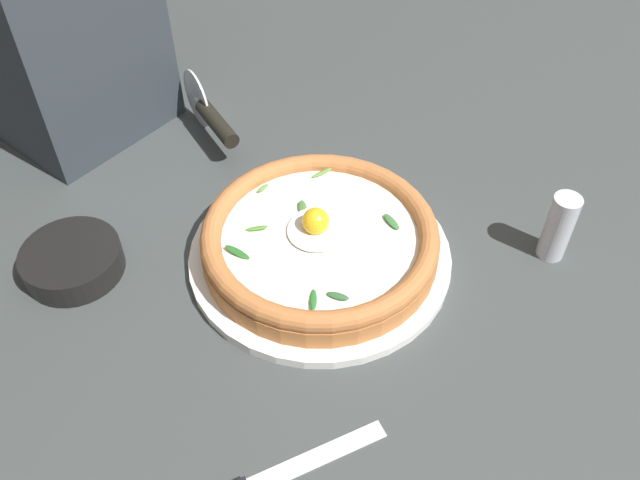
% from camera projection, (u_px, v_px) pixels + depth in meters
% --- Properties ---
extents(ground_plane, '(2.40, 2.40, 0.03)m').
position_uv_depth(ground_plane, '(330.00, 242.00, 0.82)').
color(ground_plane, '#393E3F').
rests_on(ground_plane, ground).
extents(pizza_plate, '(0.30, 0.30, 0.01)m').
position_uv_depth(pizza_plate, '(320.00, 255.00, 0.78)').
color(pizza_plate, white).
rests_on(pizza_plate, ground).
extents(pizza, '(0.27, 0.27, 0.06)m').
position_uv_depth(pizza, '(320.00, 239.00, 0.76)').
color(pizza, '#BC7138').
rests_on(pizza, pizza_plate).
extents(side_bowl, '(0.11, 0.11, 0.03)m').
position_uv_depth(side_bowl, '(72.00, 261.00, 0.76)').
color(side_bowl, black).
rests_on(side_bowl, ground).
extents(pizza_cutter, '(0.06, 0.15, 0.08)m').
position_uv_depth(pizza_cutter, '(210.00, 115.00, 0.91)').
color(pizza_cutter, silver).
rests_on(pizza_cutter, ground).
extents(pepper_shaker, '(0.03, 0.03, 0.09)m').
position_uv_depth(pepper_shaker, '(559.00, 227.00, 0.76)').
color(pepper_shaker, silver).
rests_on(pepper_shaker, ground).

